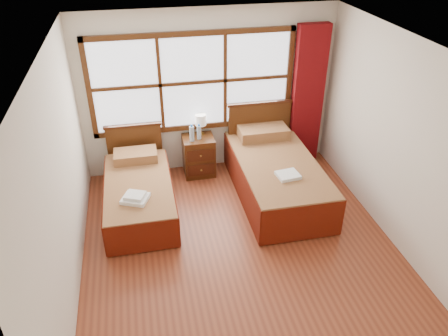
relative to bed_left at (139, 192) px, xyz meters
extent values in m
plane|color=brown|center=(1.23, -1.20, -0.28)|extent=(4.50, 4.50, 0.00)
plane|color=white|center=(1.23, -1.20, 2.32)|extent=(4.50, 4.50, 0.00)
plane|color=silver|center=(1.23, 1.05, 1.02)|extent=(4.00, 0.00, 4.00)
plane|color=silver|center=(-0.77, -1.20, 1.02)|extent=(0.00, 4.50, 4.50)
plane|color=silver|center=(3.23, -1.20, 1.02)|extent=(0.00, 4.50, 4.50)
cube|color=white|center=(0.98, 1.02, 1.22)|extent=(3.00, 0.02, 1.40)
cube|color=#48250F|center=(0.98, 1.00, 0.48)|extent=(3.16, 0.06, 0.08)
cube|color=#48250F|center=(0.98, 1.00, 1.96)|extent=(3.16, 0.06, 0.08)
cube|color=#48250F|center=(-0.56, 1.00, 1.22)|extent=(0.08, 0.06, 1.56)
cube|color=#48250F|center=(2.52, 1.00, 1.22)|extent=(0.08, 0.06, 1.56)
cube|color=#48250F|center=(0.48, 1.00, 1.22)|extent=(0.05, 0.05, 1.40)
cube|color=#48250F|center=(1.48, 1.00, 1.22)|extent=(0.05, 0.05, 1.40)
cube|color=#48250F|center=(0.98, 1.00, 1.22)|extent=(3.00, 0.05, 0.05)
cube|color=maroon|center=(2.83, 0.91, 0.89)|extent=(0.50, 0.16, 2.30)
cube|color=#3D1B0C|center=(0.00, -0.07, -0.15)|extent=(0.82, 1.64, 0.27)
cube|color=#62200E|center=(0.00, -0.07, 0.10)|extent=(0.92, 1.82, 0.22)
cube|color=#64180A|center=(-0.46, -0.07, -0.03)|extent=(0.03, 1.82, 0.46)
cube|color=#64180A|center=(0.46, -0.07, -0.03)|extent=(0.03, 1.82, 0.46)
cube|color=#64180A|center=(0.00, -0.98, -0.03)|extent=(0.92, 0.03, 0.46)
cube|color=#62200E|center=(0.00, 0.59, 0.28)|extent=(0.64, 0.38, 0.14)
cube|color=#48250F|center=(0.00, 0.94, 0.17)|extent=(0.86, 0.06, 0.89)
cube|color=#3D1B0C|center=(0.00, 0.94, 0.62)|extent=(0.89, 0.08, 0.04)
cube|color=#3D1B0C|center=(2.04, -0.07, -0.12)|extent=(1.00, 2.00, 0.33)
cube|color=#62200E|center=(2.04, -0.07, 0.18)|extent=(1.12, 2.22, 0.27)
cube|color=#64180A|center=(1.48, -0.07, 0.02)|extent=(0.03, 2.22, 0.55)
cube|color=#64180A|center=(2.60, -0.07, 0.02)|extent=(0.03, 2.22, 0.55)
cube|color=#64180A|center=(2.04, -1.17, 0.02)|extent=(1.12, 0.03, 0.55)
cube|color=#62200E|center=(2.04, 0.74, 0.40)|extent=(0.78, 0.46, 0.17)
cube|color=#48250F|center=(2.04, 0.94, 0.26)|extent=(1.04, 0.06, 1.09)
cube|color=#3D1B0C|center=(2.04, 0.94, 0.82)|extent=(1.09, 0.08, 0.04)
cube|color=#48250F|center=(1.00, 0.80, 0.05)|extent=(0.49, 0.44, 0.66)
cube|color=#3D1B0C|center=(1.00, 0.57, -0.08)|extent=(0.43, 0.02, 0.20)
cube|color=#3D1B0C|center=(1.00, 0.57, 0.18)|extent=(0.43, 0.02, 0.20)
sphere|color=#B18E3B|center=(1.00, 0.55, -0.08)|extent=(0.03, 0.03, 0.03)
sphere|color=#B18E3B|center=(1.00, 0.55, 0.18)|extent=(0.03, 0.03, 0.03)
cube|color=white|center=(-0.05, -0.49, 0.24)|extent=(0.41, 0.39, 0.05)
cube|color=white|center=(-0.05, -0.49, 0.28)|extent=(0.31, 0.29, 0.05)
cube|color=white|center=(2.05, -0.50, 0.34)|extent=(0.33, 0.30, 0.05)
cylinder|color=#B68A3A|center=(1.06, 0.91, 0.39)|extent=(0.11, 0.11, 0.02)
cylinder|color=#B68A3A|center=(1.06, 0.91, 0.47)|extent=(0.02, 0.02, 0.15)
cylinder|color=white|center=(1.06, 0.91, 0.63)|extent=(0.18, 0.18, 0.18)
cylinder|color=#A5BFD4|center=(0.89, 0.72, 0.50)|extent=(0.07, 0.07, 0.24)
cylinder|color=#185BB4|center=(0.89, 0.72, 0.64)|extent=(0.04, 0.04, 0.03)
cylinder|color=#A5BFD4|center=(1.01, 0.76, 0.49)|extent=(0.07, 0.07, 0.22)
cylinder|color=#185BB4|center=(1.01, 0.76, 0.61)|extent=(0.03, 0.03, 0.03)
camera|label=1|loc=(0.13, -5.32, 3.57)|focal=35.00mm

